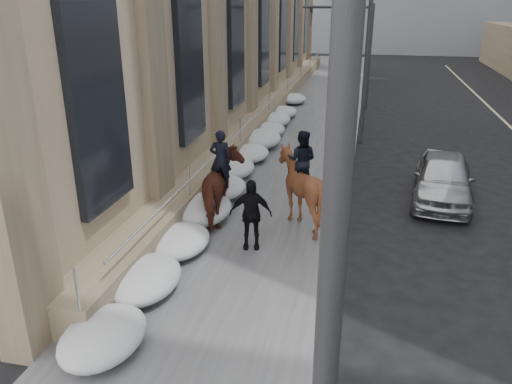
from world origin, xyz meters
TOP-DOWN VIEW (x-y plane):
  - ground at (0.00, 0.00)m, footprint 140.00×140.00m
  - sidewalk at (0.00, 10.00)m, footprint 5.00×80.00m
  - curb at (2.62, 10.00)m, footprint 0.24×80.00m
  - streetlight_near at (2.74, -6.00)m, footprint 1.71×0.24m
  - streetlight_mid at (2.74, 14.00)m, footprint 1.71×0.24m
  - streetlight_far at (2.74, 34.00)m, footprint 1.71×0.24m
  - traffic_signal at (2.07, 22.00)m, footprint 4.10×0.22m
  - snow_bank at (-1.42, 8.11)m, footprint 1.70×18.10m
  - mounted_horse_left at (-0.84, 4.18)m, footprint 1.47×2.56m
  - mounted_horse_right at (1.38, 4.40)m, footprint 1.94×2.14m
  - pedestrian at (0.34, 2.65)m, footprint 1.17×0.66m
  - car_silver at (5.70, 7.52)m, footprint 2.35×4.71m

SIDE VIEW (x-z plane):
  - ground at x=0.00m, z-range 0.00..0.00m
  - sidewalk at x=0.00m, z-range 0.00..0.12m
  - curb at x=2.62m, z-range 0.00..0.12m
  - snow_bank at x=-1.42m, z-range 0.09..0.85m
  - car_silver at x=5.70m, z-range 0.00..1.54m
  - pedestrian at x=0.34m, z-range 0.12..2.01m
  - mounted_horse_left at x=-0.84m, z-range -0.14..2.54m
  - mounted_horse_right at x=1.38m, z-range -0.07..2.67m
  - traffic_signal at x=2.07m, z-range 1.00..7.00m
  - streetlight_near at x=2.74m, z-range 0.58..8.58m
  - streetlight_mid at x=2.74m, z-range 0.58..8.58m
  - streetlight_far at x=2.74m, z-range 0.58..8.58m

